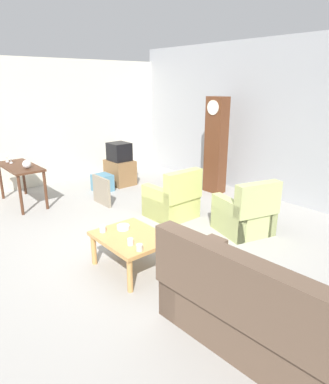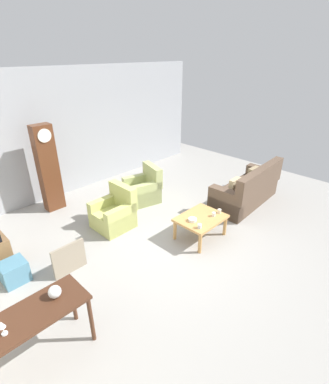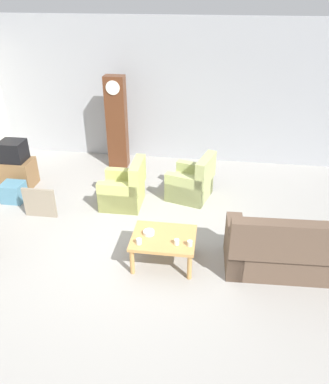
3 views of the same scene
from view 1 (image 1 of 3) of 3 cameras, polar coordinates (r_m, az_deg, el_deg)
name	(u,v)px [view 1 (image 1 of 3)]	position (r m, az deg, el deg)	size (l,w,h in m)	color
ground_plane	(140,249)	(5.14, -4.18, -9.49)	(10.40, 10.40, 0.00)	#999691
garage_door_wall	(283,122)	(7.32, 19.30, 11.01)	(8.40, 0.16, 3.20)	#9EA0A5
pegboard_wall_left	(45,123)	(8.52, -19.43, 10.78)	(0.12, 6.40, 2.88)	beige
couch_floral	(267,319)	(3.37, 16.75, -19.73)	(2.14, 0.97, 1.04)	brown
armchair_olive_near	(173,201)	(6.16, 1.38, -1.56)	(0.79, 0.76, 0.92)	#B7BC66
armchair_olive_far	(245,215)	(5.68, 13.39, -3.78)	(0.97, 0.95, 0.92)	tan
coffee_table_wood	(131,240)	(4.48, -5.60, -8.06)	(0.96, 0.76, 0.48)	tan
console_table_dark	(20,171)	(7.32, -23.02, 3.22)	(1.30, 0.56, 0.79)	#472819
grandfather_clock	(216,146)	(7.54, 8.62, 7.71)	(0.44, 0.30, 2.08)	#562D19
tv_stand_cabinet	(120,172)	(8.26, -7.46, 3.31)	(0.68, 0.52, 0.58)	brown
tv_crt	(119,152)	(8.15, -7.60, 6.72)	(0.48, 0.44, 0.42)	black
framed_picture_leaning	(102,191)	(6.93, -10.52, 0.20)	(0.60, 0.05, 0.57)	gray
storage_box_blue	(102,183)	(7.82, -10.37, 1.54)	(0.41, 0.39, 0.38)	teal
glass_dome_cloche	(27,164)	(6.99, -22.11, 4.34)	(0.16, 0.16, 0.16)	silver
cup_white_porcelain	(130,242)	(4.19, -5.75, -8.30)	(0.07, 0.07, 0.08)	white
cup_blue_rimmed	(103,229)	(4.58, -10.34, -6.12)	(0.08, 0.08, 0.09)	silver
cup_cream_tall	(139,248)	(4.05, -4.23, -9.28)	(0.08, 0.08, 0.08)	beige
bowl_white_stacked	(123,227)	(4.63, -6.94, -5.88)	(0.17, 0.17, 0.06)	white
wine_glass_tall	(6,155)	(7.70, -24.98, 5.59)	(0.08, 0.08, 0.21)	silver
wine_glass_mid	(10,157)	(7.54, -24.42, 5.32)	(0.07, 0.07, 0.19)	silver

